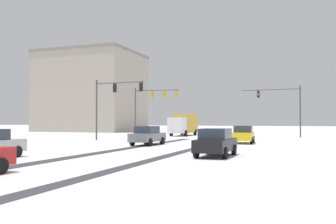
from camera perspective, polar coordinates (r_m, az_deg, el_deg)
wheel_track_left_lane at (r=23.10m, az=1.07°, el=-6.50°), size 0.81×37.22×0.01m
wheel_track_right_lane at (r=25.04m, az=-9.50°, el=-6.09°), size 1.09×37.22×0.01m
sidewalk_kerb_right at (r=20.28m, az=24.26°, el=-6.93°), size 4.00×37.22×0.12m
traffic_signal_near_left at (r=39.44m, az=-8.62°, el=2.35°), size 5.70×0.50×6.50m
traffic_signal_far_left at (r=48.51m, az=-2.42°, el=1.83°), size 6.09×0.70×6.50m
traffic_signal_far_right at (r=48.93m, az=17.35°, el=1.53°), size 7.43×0.54×6.50m
car_yellow_cab_lead at (r=34.47m, az=11.62°, el=-3.44°), size 1.99×4.18×1.62m
car_grey_second at (r=31.43m, az=-3.20°, el=-3.66°), size 1.99×4.18×1.62m
car_black_third at (r=21.55m, az=7.41°, el=-4.69°), size 1.92×4.14×1.62m
box_truck_delivery at (r=51.86m, az=2.44°, el=-1.87°), size 2.36×7.42×3.02m
office_building_far_left_block at (r=75.55m, az=-11.75°, el=3.04°), size 18.54×15.46×15.72m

